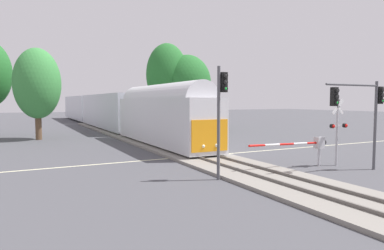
{
  "coord_description": "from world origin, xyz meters",
  "views": [
    {
      "loc": [
        -11.39,
        -21.83,
        4.0
      ],
      "look_at": [
        1.49,
        3.57,
        2.0
      ],
      "focal_mm": 32.2,
      "sensor_mm": 36.0,
      "label": 1
    }
  ],
  "objects_px": {
    "traffic_signal_near_right": "(363,104)",
    "elm_centre_background": "(167,75)",
    "oak_behind_train": "(37,84)",
    "traffic_signal_median": "(221,104)",
    "commuter_train": "(105,110)",
    "crossing_signal_mast": "(338,124)",
    "oak_far_right": "(187,84)",
    "crossing_gate_near": "(311,144)"
  },
  "relations": [
    {
      "from": "crossing_signal_mast",
      "to": "oak_far_right",
      "type": "xyz_separation_m",
      "value": [
        3.66,
        28.47,
        3.84
      ]
    },
    {
      "from": "traffic_signal_near_right",
      "to": "elm_centre_background",
      "type": "distance_m",
      "value": 31.9
    },
    {
      "from": "commuter_train",
      "to": "elm_centre_background",
      "type": "height_order",
      "value": "elm_centre_background"
    },
    {
      "from": "commuter_train",
      "to": "traffic_signal_median",
      "type": "height_order",
      "value": "traffic_signal_median"
    },
    {
      "from": "crossing_signal_mast",
      "to": "oak_far_right",
      "type": "relative_size",
      "value": 0.41
    },
    {
      "from": "commuter_train",
      "to": "traffic_signal_near_right",
      "type": "bearing_deg",
      "value": -81.06
    },
    {
      "from": "oak_far_right",
      "to": "crossing_gate_near",
      "type": "bearing_deg",
      "value": -100.88
    },
    {
      "from": "elm_centre_background",
      "to": "traffic_signal_near_right",
      "type": "bearing_deg",
      "value": -92.54
    },
    {
      "from": "traffic_signal_near_right",
      "to": "oak_far_right",
      "type": "height_order",
      "value": "oak_far_right"
    },
    {
      "from": "commuter_train",
      "to": "crossing_signal_mast",
      "type": "xyz_separation_m",
      "value": [
        6.12,
        -35.57,
        -0.15
      ]
    },
    {
      "from": "crossing_gate_near",
      "to": "oak_far_right",
      "type": "distance_m",
      "value": 29.01
    },
    {
      "from": "elm_centre_background",
      "to": "commuter_train",
      "type": "bearing_deg",
      "value": 141.65
    },
    {
      "from": "traffic_signal_near_right",
      "to": "oak_behind_train",
      "type": "xyz_separation_m",
      "value": [
        -15.42,
        25.76,
        1.9
      ]
    },
    {
      "from": "traffic_signal_near_right",
      "to": "traffic_signal_median",
      "type": "distance_m",
      "value": 8.37
    },
    {
      "from": "commuter_train",
      "to": "traffic_signal_near_right",
      "type": "distance_m",
      "value": 37.9
    },
    {
      "from": "oak_far_right",
      "to": "oak_behind_train",
      "type": "xyz_separation_m",
      "value": [
        -19.31,
        -4.56,
        -0.66
      ]
    },
    {
      "from": "crossing_gate_near",
      "to": "crossing_signal_mast",
      "type": "height_order",
      "value": "crossing_signal_mast"
    },
    {
      "from": "commuter_train",
      "to": "crossing_signal_mast",
      "type": "relative_size",
      "value": 15.37
    },
    {
      "from": "commuter_train",
      "to": "oak_behind_train",
      "type": "bearing_deg",
      "value": -129.27
    },
    {
      "from": "oak_far_right",
      "to": "oak_behind_train",
      "type": "distance_m",
      "value": 19.85
    },
    {
      "from": "oak_behind_train",
      "to": "elm_centre_background",
      "type": "bearing_deg",
      "value": 19.3
    },
    {
      "from": "traffic_signal_near_right",
      "to": "elm_centre_background",
      "type": "bearing_deg",
      "value": 87.46
    },
    {
      "from": "traffic_signal_median",
      "to": "elm_centre_background",
      "type": "relative_size",
      "value": 0.48
    },
    {
      "from": "crossing_gate_near",
      "to": "oak_behind_train",
      "type": "relative_size",
      "value": 0.62
    },
    {
      "from": "traffic_signal_median",
      "to": "commuter_train",
      "type": "bearing_deg",
      "value": 86.33
    },
    {
      "from": "commuter_train",
      "to": "traffic_signal_near_right",
      "type": "xyz_separation_m",
      "value": [
        5.89,
        -37.42,
        1.13
      ]
    },
    {
      "from": "commuter_train",
      "to": "traffic_signal_median",
      "type": "bearing_deg",
      "value": -93.67
    },
    {
      "from": "crossing_signal_mast",
      "to": "traffic_signal_near_right",
      "type": "bearing_deg",
      "value": -97.01
    },
    {
      "from": "crossing_gate_near",
      "to": "traffic_signal_near_right",
      "type": "distance_m",
      "value": 3.65
    },
    {
      "from": "commuter_train",
      "to": "crossing_gate_near",
      "type": "relative_size",
      "value": 11.12
    },
    {
      "from": "traffic_signal_median",
      "to": "oak_behind_train",
      "type": "height_order",
      "value": "oak_behind_train"
    },
    {
      "from": "crossing_gate_near",
      "to": "elm_centre_background",
      "type": "xyz_separation_m",
      "value": [
        2.91,
        29.4,
        6.2
      ]
    },
    {
      "from": "crossing_signal_mast",
      "to": "elm_centre_background",
      "type": "distance_m",
      "value": 30.25
    },
    {
      "from": "elm_centre_background",
      "to": "oak_behind_train",
      "type": "xyz_separation_m",
      "value": [
        -16.83,
        -5.89,
        -1.85
      ]
    },
    {
      "from": "traffic_signal_median",
      "to": "elm_centre_background",
      "type": "bearing_deg",
      "value": 72.19
    },
    {
      "from": "commuter_train",
      "to": "crossing_signal_mast",
      "type": "height_order",
      "value": "commuter_train"
    },
    {
      "from": "crossing_signal_mast",
      "to": "traffic_signal_near_right",
      "type": "relative_size",
      "value": 0.82
    },
    {
      "from": "crossing_signal_mast",
      "to": "traffic_signal_median",
      "type": "xyz_separation_m",
      "value": [
        -8.39,
        0.01,
        1.26
      ]
    },
    {
      "from": "oak_far_right",
      "to": "crossing_signal_mast",
      "type": "bearing_deg",
      "value": -97.32
    },
    {
      "from": "traffic_signal_near_right",
      "to": "oak_far_right",
      "type": "distance_m",
      "value": 30.67
    },
    {
      "from": "commuter_train",
      "to": "oak_behind_train",
      "type": "xyz_separation_m",
      "value": [
        -9.54,
        -11.66,
        3.02
      ]
    },
    {
      "from": "crossing_gate_near",
      "to": "traffic_signal_median",
      "type": "bearing_deg",
      "value": -176.62
    }
  ]
}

